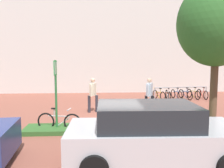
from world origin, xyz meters
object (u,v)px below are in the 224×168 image
at_px(bike_at_sign, 59,121).
at_px(person_shirt_white, 93,93).
at_px(person_shirt_blue, 149,93).
at_px(car_silver_sedan, 152,135).
at_px(bike_rack_cluster, 181,94).
at_px(bollard_steel, 151,97).
at_px(parking_sign_post, 56,85).
at_px(tree_sidewalk, 217,24).

relative_size(bike_at_sign, person_shirt_white, 0.96).
relative_size(person_shirt_blue, car_silver_sedan, 0.39).
distance_m(bike_rack_cluster, person_shirt_white, 6.82).
distance_m(person_shirt_white, car_silver_sedan, 6.17).
bearing_deg(person_shirt_blue, bollard_steel, 74.88).
xyz_separation_m(parking_sign_post, person_shirt_white, (1.28, 3.06, -0.71)).
relative_size(bike_at_sign, person_shirt_blue, 0.96).
bearing_deg(person_shirt_blue, car_silver_sedan, -102.02).
bearing_deg(bike_rack_cluster, parking_sign_post, -137.04).
relative_size(tree_sidewalk, parking_sign_post, 2.14).
distance_m(bike_at_sign, person_shirt_white, 3.28).
xyz_separation_m(parking_sign_post, person_shirt_blue, (4.07, 2.82, -0.71)).
height_order(bike_at_sign, bike_rack_cluster, bike_at_sign).
xyz_separation_m(bike_rack_cluster, bollard_steel, (-2.46, -1.75, 0.10)).
xyz_separation_m(tree_sidewalk, car_silver_sedan, (-3.11, -3.04, -3.20)).
bearing_deg(parking_sign_post, person_shirt_white, 67.33).
xyz_separation_m(bollard_steel, person_shirt_blue, (-0.54, -2.01, 0.53)).
xyz_separation_m(tree_sidewalk, bike_at_sign, (-5.89, -0.07, -3.61)).
bearing_deg(person_shirt_white, person_shirt_blue, -4.93).
xyz_separation_m(parking_sign_post, bike_at_sign, (0.08, 0.07, -1.35)).
bearing_deg(person_shirt_white, car_silver_sedan, -75.19).
bearing_deg(parking_sign_post, bike_at_sign, 42.79).
relative_size(parking_sign_post, car_silver_sedan, 0.60).
distance_m(parking_sign_post, person_shirt_blue, 5.01).
height_order(parking_sign_post, bollard_steel, parking_sign_post).
bearing_deg(tree_sidewalk, person_shirt_white, 148.09).
bearing_deg(person_shirt_white, tree_sidewalk, -31.91).
xyz_separation_m(bike_at_sign, person_shirt_white, (1.20, 2.99, 0.63)).
bearing_deg(person_shirt_white, bike_at_sign, -111.88).
distance_m(person_shirt_blue, person_shirt_white, 2.81).
height_order(bike_at_sign, person_shirt_white, person_shirt_white).
height_order(tree_sidewalk, bike_rack_cluster, tree_sidewalk).
xyz_separation_m(tree_sidewalk, person_shirt_blue, (-1.89, 2.68, -2.97)).
bearing_deg(person_shirt_white, bollard_steel, 27.97).
relative_size(tree_sidewalk, bike_rack_cluster, 1.50).
bearing_deg(tree_sidewalk, parking_sign_post, -178.62).
bearing_deg(parking_sign_post, bike_rack_cluster, 42.96).
distance_m(tree_sidewalk, parking_sign_post, 6.38).
bearing_deg(person_shirt_white, bike_rack_cluster, 31.32).
height_order(tree_sidewalk, car_silver_sedan, tree_sidewalk).
distance_m(tree_sidewalk, bollard_steel, 6.01).
relative_size(tree_sidewalk, car_silver_sedan, 1.28).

